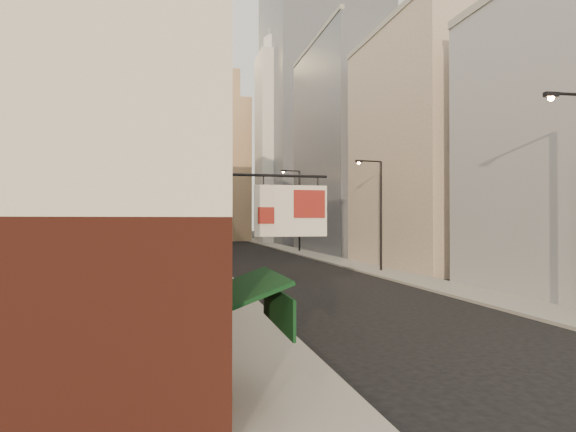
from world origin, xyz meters
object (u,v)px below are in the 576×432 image
object	(u,v)px
clock_tower	(213,154)
white_tower	(280,140)
streetlamp_mid	(378,209)
traffic_light_left	(199,224)
streetlamp_far	(298,205)

from	to	relation	value
clock_tower	white_tower	distance (m)	17.83
streetlamp_mid	traffic_light_left	world-z (taller)	streetlamp_mid
clock_tower	white_tower	world-z (taller)	clock_tower
streetlamp_mid	streetlamp_far	distance (m)	24.46
clock_tower	streetlamp_far	bearing A→B (deg)	-79.66
clock_tower	streetlamp_mid	world-z (taller)	clock_tower
streetlamp_mid	traffic_light_left	bearing A→B (deg)	120.02
white_tower	traffic_light_left	size ratio (longest dim) A/B	8.30
clock_tower	traffic_light_left	world-z (taller)	clock_tower
white_tower	traffic_light_left	distance (m)	39.90
traffic_light_left	streetlamp_mid	bearing A→B (deg)	125.37
clock_tower	traffic_light_left	distance (m)	49.55
white_tower	streetlamp_far	distance (m)	29.55
clock_tower	white_tower	size ratio (longest dim) A/B	1.08
streetlamp_far	traffic_light_left	world-z (taller)	streetlamp_far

